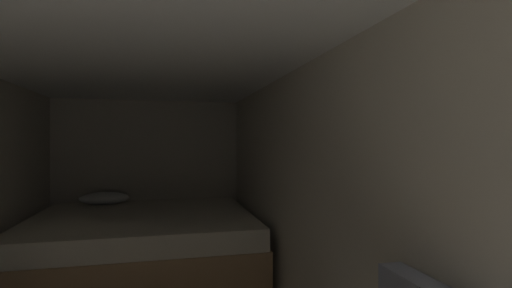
% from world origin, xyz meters
% --- Properties ---
extents(wall_back, '(2.41, 0.05, 1.96)m').
position_xyz_m(wall_back, '(0.00, 4.67, 0.98)').
color(wall_back, beige).
rests_on(wall_back, ground).
extents(wall_right, '(0.05, 5.11, 1.96)m').
position_xyz_m(wall_right, '(1.18, 2.10, 0.98)').
color(wall_right, beige).
rests_on(wall_right, ground).
extents(ceiling_slab, '(2.41, 5.11, 0.05)m').
position_xyz_m(ceiling_slab, '(0.00, 2.10, 1.98)').
color(ceiling_slab, white).
rests_on(ceiling_slab, wall_left).
extents(bed, '(2.19, 1.94, 0.82)m').
position_xyz_m(bed, '(-0.00, 3.64, 0.34)').
color(bed, tan).
rests_on(bed, ground).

